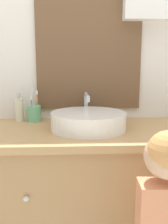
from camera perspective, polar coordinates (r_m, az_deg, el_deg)
wall_back at (r=1.59m, az=2.86°, el=15.48°), size 3.20×0.18×2.50m
vanity_counter at (r=1.47m, az=2.70°, el=-19.68°), size 1.45×0.58×0.83m
sink_basin at (r=1.30m, az=1.04°, el=-1.87°), size 0.39×0.44×0.17m
toothbrush_holder at (r=1.51m, az=-11.33°, el=-0.17°), size 0.08×0.08×0.20m
soap_dispenser at (r=1.54m, az=-14.55°, el=0.56°), size 0.05×0.05×0.17m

